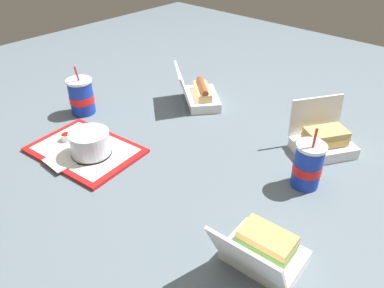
# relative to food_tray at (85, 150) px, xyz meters

# --- Properties ---
(ground_plane) EXTENTS (3.20, 3.20, 0.00)m
(ground_plane) POSITION_rel_food_tray_xyz_m (0.27, 0.23, -0.01)
(ground_plane) COLOR slate
(food_tray) EXTENTS (0.40, 0.30, 0.01)m
(food_tray) POSITION_rel_food_tray_xyz_m (0.00, 0.00, 0.00)
(food_tray) COLOR red
(food_tray) RESTS_ON ground_plane
(cake_container) EXTENTS (0.14, 0.14, 0.08)m
(cake_container) POSITION_rel_food_tray_xyz_m (0.05, -0.00, 0.05)
(cake_container) COLOR black
(cake_container) RESTS_ON food_tray
(ketchup_cup) EXTENTS (0.04, 0.04, 0.02)m
(ketchup_cup) POSITION_rel_food_tray_xyz_m (-0.09, -0.01, 0.02)
(ketchup_cup) COLOR white
(ketchup_cup) RESTS_ON food_tray
(napkin_stack) EXTENTS (0.10, 0.10, 0.00)m
(napkin_stack) POSITION_rel_food_tray_xyz_m (0.01, -0.09, 0.01)
(napkin_stack) COLOR white
(napkin_stack) RESTS_ON food_tray
(plastic_fork) EXTENTS (0.11, 0.02, 0.00)m
(plastic_fork) POSITION_rel_food_tray_xyz_m (-0.02, 0.04, 0.01)
(plastic_fork) COLOR white
(plastic_fork) RESTS_ON food_tray
(clamshell_sandwich_right) EXTENTS (0.23, 0.25, 0.18)m
(clamshell_sandwich_right) POSITION_rel_food_tray_xyz_m (0.61, 0.56, 0.04)
(clamshell_sandwich_right) COLOR white
(clamshell_sandwich_right) RESTS_ON ground_plane
(clamshell_sandwich_center) EXTENTS (0.20, 0.20, 0.16)m
(clamshell_sandwich_center) POSITION_rel_food_tray_xyz_m (0.72, 0.01, 0.04)
(clamshell_sandwich_center) COLOR white
(clamshell_sandwich_center) RESTS_ON ground_plane
(clamshell_hotdog_left) EXTENTS (0.27, 0.26, 0.16)m
(clamshell_hotdog_left) POSITION_rel_food_tray_xyz_m (0.05, 0.55, 0.03)
(clamshell_hotdog_left) COLOR white
(clamshell_hotdog_left) RESTS_ON ground_plane
(soda_cup_center) EXTENTS (0.10, 0.10, 0.21)m
(soda_cup_center) POSITION_rel_food_tray_xyz_m (-0.25, 0.16, 0.07)
(soda_cup_center) COLOR #1938B7
(soda_cup_center) RESTS_ON ground_plane
(soda_cup_front) EXTENTS (0.09, 0.09, 0.21)m
(soda_cup_front) POSITION_rel_food_tray_xyz_m (0.65, 0.35, 0.07)
(soda_cup_front) COLOR #1938B7
(soda_cup_front) RESTS_ON ground_plane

